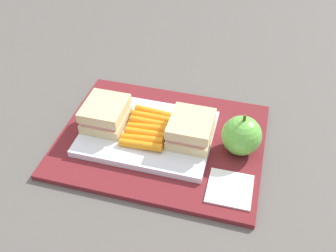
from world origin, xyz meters
name	(u,v)px	position (x,y,z in m)	size (l,w,h in m)	color
ground_plane	(161,142)	(0.00, 0.00, 0.00)	(2.40, 2.40, 0.00)	#56514C
lunchbag_mat	(161,140)	(0.00, 0.00, 0.01)	(0.36, 0.28, 0.01)	maroon
food_tray	(148,133)	(-0.03, 0.00, 0.02)	(0.23, 0.17, 0.01)	white
sandwich_half_left	(105,114)	(-0.10, 0.00, 0.04)	(0.07, 0.08, 0.04)	#DBC189
sandwich_half_right	(191,129)	(0.05, 0.00, 0.04)	(0.07, 0.08, 0.04)	#DBC189
carrot_sticks_bundle	(148,128)	(-0.02, 0.00, 0.03)	(0.08, 0.10, 0.02)	orange
apple	(241,136)	(0.14, 0.01, 0.04)	(0.07, 0.07, 0.08)	#66B742
paper_napkin	(230,189)	(0.14, -0.08, 0.01)	(0.07, 0.07, 0.00)	white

